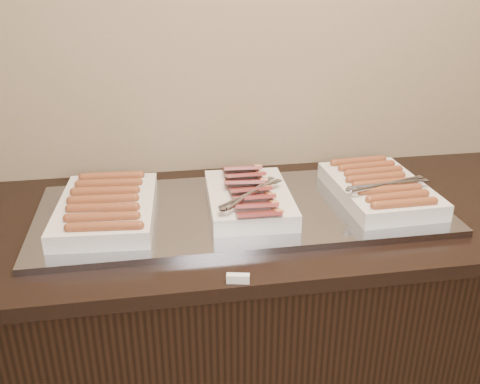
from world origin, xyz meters
The scene contains 6 objects.
counter centered at (0.00, 2.13, 0.45)m, with size 2.06×0.76×0.90m.
warming_tray centered at (-0.02, 2.13, 0.91)m, with size 1.20×0.50×0.02m, color #9698A4.
dish_left centered at (-0.41, 2.13, 0.95)m, with size 0.29×0.42×0.07m.
dish_center centered at (0.00, 2.13, 0.95)m, with size 0.25×0.38×0.09m.
dish_right centered at (0.41, 2.13, 0.95)m, with size 0.28×0.40×0.08m.
label_holder centered at (-0.09, 1.77, 0.91)m, with size 0.05×0.02×0.02m, color silver.
Camera 1 is at (-0.26, 0.72, 1.62)m, focal length 40.00 mm.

